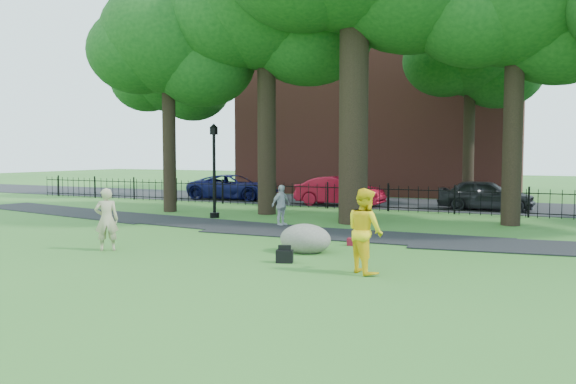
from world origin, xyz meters
The scene contains 16 objects.
ground centered at (0.00, 0.00, 0.00)m, with size 120.00×120.00×0.00m, color #306824.
footpath centered at (1.00, 3.90, 0.00)m, with size 36.00×2.60×0.03m, color black.
street centered at (0.00, 16.00, 0.00)m, with size 80.00×7.00×0.02m, color black.
iron_fence centered at (0.00, 12.00, 0.60)m, with size 44.00×0.04×1.20m.
brick_building centered at (-4.00, 24.00, 6.00)m, with size 18.00×8.00×12.00m, color brown.
tree_row centered at (0.52, 8.40, 8.15)m, with size 26.82×7.96×12.42m.
woman centered at (-4.18, -1.64, 0.87)m, with size 0.63×0.41×1.73m, color tan.
man centered at (3.14, -1.35, 0.96)m, with size 0.93×0.72×1.91m, color yellow.
pedestrian centered at (-2.16, 5.16, 0.76)m, with size 0.89×0.37×1.52m, color #B4B5B9.
boulder centered at (0.87, 0.49, 0.42)m, with size 1.43×1.08×0.84m, color slate.
lamppost centered at (-5.81, 6.30, 1.92)m, with size 0.39×0.39×3.91m.
backpack centered at (1.00, -1.07, 0.15)m, with size 0.41×0.26×0.31m, color black.
red_bag centered at (1.69, 2.07, 0.11)m, with size 0.32×0.20×0.22m, color maroon.
red_sedan centered at (-2.93, 13.50, 0.74)m, with size 1.57×4.50×1.48m, color #A30C22.
navy_van centered at (-9.68, 14.28, 0.72)m, with size 2.40×5.21×1.45m, color #0D0F42.
grey_car centered at (4.06, 14.18, 0.73)m, with size 1.72×4.29×1.46m, color black.
Camera 1 is at (6.94, -13.35, 2.70)m, focal length 35.00 mm.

